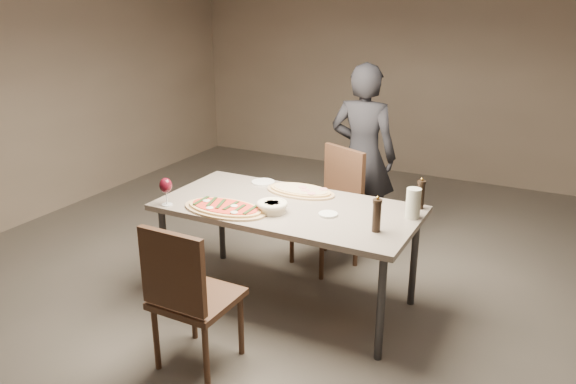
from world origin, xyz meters
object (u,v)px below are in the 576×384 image
at_px(dining_table, 288,213).
at_px(chair_near, 187,291).
at_px(carafe, 413,203).
at_px(pepper_mill_left, 377,215).
at_px(bread_basket, 272,206).
at_px(chair_far, 333,201).
at_px(ham_pizza, 301,191).
at_px(diner, 363,156).
at_px(zucchini_pizza, 225,208).

height_order(dining_table, chair_near, chair_near).
height_order(carafe, chair_near, carafe).
height_order(pepper_mill_left, carafe, pepper_mill_left).
height_order(dining_table, bread_basket, bread_basket).
height_order(dining_table, chair_far, chair_far).
distance_m(dining_table, ham_pizza, 0.29).
distance_m(carafe, diner, 1.31).
relative_size(chair_far, diner, 0.60).
distance_m(zucchini_pizza, diner, 1.60).
bearing_deg(pepper_mill_left, chair_near, -135.26).
bearing_deg(chair_far, ham_pizza, 106.18).
height_order(bread_basket, chair_far, chair_far).
height_order(bread_basket, carafe, carafe).
bearing_deg(bread_basket, pepper_mill_left, 0.91).
bearing_deg(pepper_mill_left, dining_table, 167.79).
xyz_separation_m(dining_table, carafe, (0.83, 0.18, 0.16)).
bearing_deg(zucchini_pizza, chair_near, -99.24).
bearing_deg(pepper_mill_left, chair_far, 126.54).
bearing_deg(dining_table, pepper_mill_left, -12.21).
xyz_separation_m(pepper_mill_left, chair_near, (-0.84, -0.83, -0.33)).
distance_m(bread_basket, carafe, 0.93).
xyz_separation_m(ham_pizza, chair_near, (-0.11, -1.26, -0.24)).
bearing_deg(zucchini_pizza, ham_pizza, 37.27).
height_order(pepper_mill_left, diner, diner).
distance_m(dining_table, pepper_mill_left, 0.73).
height_order(zucchini_pizza, chair_far, chair_far).
bearing_deg(diner, dining_table, 83.33).
height_order(zucchini_pizza, carafe, carafe).
distance_m(bread_basket, pepper_mill_left, 0.73).
bearing_deg(pepper_mill_left, zucchini_pizza, -172.77).
height_order(pepper_mill_left, chair_near, pepper_mill_left).
xyz_separation_m(ham_pizza, bread_basket, (0.00, -0.44, 0.03)).
bearing_deg(diner, bread_basket, 82.29).
distance_m(dining_table, zucchini_pizza, 0.45).
relative_size(zucchini_pizza, diner, 0.38).
distance_m(dining_table, diner, 1.26).
bearing_deg(chair_near, pepper_mill_left, 45.54).
bearing_deg(chair_far, pepper_mill_left, 150.97).
bearing_deg(bread_basket, chair_near, -97.60).
bearing_deg(dining_table, chair_far, 87.89).
bearing_deg(zucchini_pizza, diner, 49.81).
bearing_deg(diner, zucchini_pizza, 71.79).
bearing_deg(carafe, bread_basket, -158.65).
bearing_deg(chair_near, ham_pizza, 85.99).
height_order(dining_table, carafe, carafe).
relative_size(dining_table, zucchini_pizza, 2.92).
distance_m(dining_table, bread_basket, 0.19).
height_order(bread_basket, diner, diner).
bearing_deg(chair_far, dining_table, 112.32).
height_order(zucchini_pizza, pepper_mill_left, pepper_mill_left).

